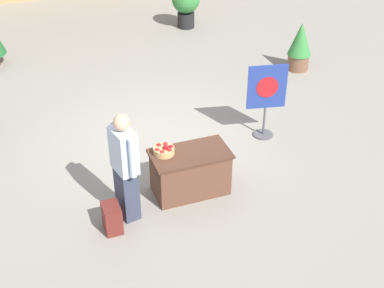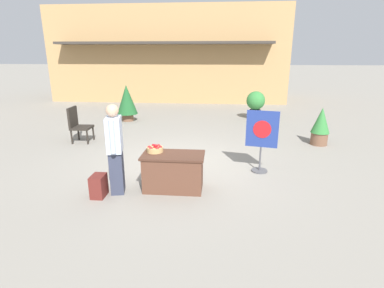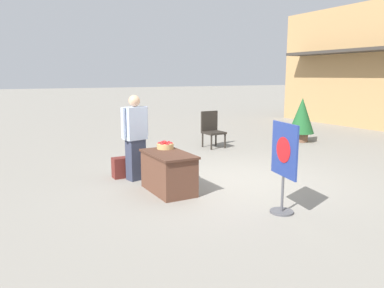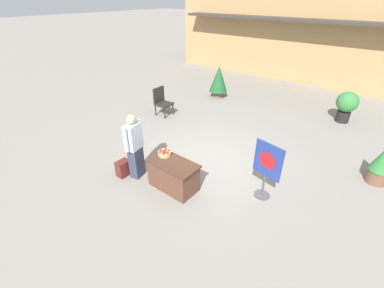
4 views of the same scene
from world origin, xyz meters
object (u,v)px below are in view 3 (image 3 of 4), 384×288
(person_visitor, at_px, (135,137))
(poster_board, at_px, (284,163))
(apple_basket, at_px, (165,145))
(backpack, at_px, (121,168))
(potted_plant_near_left, at_px, (302,117))
(patio_chair, at_px, (212,128))
(display_table, at_px, (169,172))

(person_visitor, bearing_deg, poster_board, 12.13)
(apple_basket, distance_m, backpack, 1.26)
(backpack, height_order, poster_board, poster_board)
(person_visitor, bearing_deg, backpack, -155.24)
(apple_basket, bearing_deg, potted_plant_near_left, 111.83)
(apple_basket, height_order, patio_chair, patio_chair)
(display_table, relative_size, apple_basket, 3.76)
(poster_board, height_order, potted_plant_near_left, potted_plant_near_left)
(apple_basket, relative_size, backpack, 0.75)
(patio_chair, bearing_deg, person_visitor, -56.44)
(apple_basket, xyz_separation_m, backpack, (-0.97, -0.56, -0.57))
(apple_basket, height_order, potted_plant_near_left, potted_plant_near_left)
(backpack, bearing_deg, apple_basket, 30.21)
(backpack, distance_m, patio_chair, 3.95)
(person_visitor, height_order, backpack, person_visitor)
(person_visitor, xyz_separation_m, poster_board, (2.85, 1.30, -0.08))
(display_table, bearing_deg, potted_plant_near_left, 114.54)
(display_table, bearing_deg, patio_chair, 138.22)
(poster_board, height_order, patio_chair, poster_board)
(apple_basket, distance_m, potted_plant_near_left, 6.25)
(display_table, xyz_separation_m, poster_board, (1.80, 1.07, 0.43))
(display_table, height_order, person_visitor, person_visitor)
(poster_board, xyz_separation_m, potted_plant_near_left, (-4.50, 4.85, -0.00))
(apple_basket, distance_m, patio_chair, 4.09)
(apple_basket, distance_m, poster_board, 2.37)
(potted_plant_near_left, bearing_deg, patio_chair, -101.52)
(person_visitor, distance_m, backpack, 0.76)
(patio_chair, bearing_deg, poster_board, -22.05)
(backpack, distance_m, potted_plant_near_left, 6.54)
(backpack, bearing_deg, person_visitor, 37.11)
(poster_board, relative_size, potted_plant_near_left, 1.00)
(poster_board, bearing_deg, person_visitor, -53.63)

